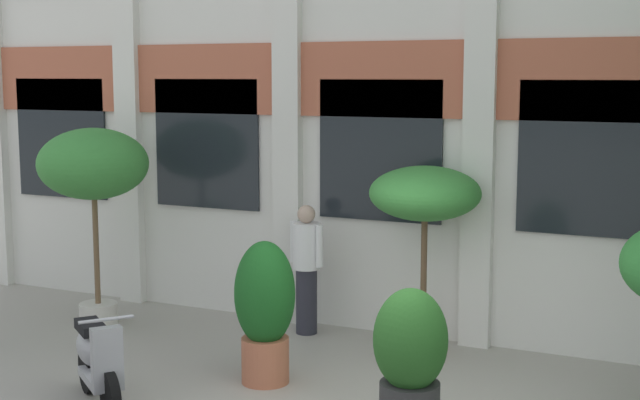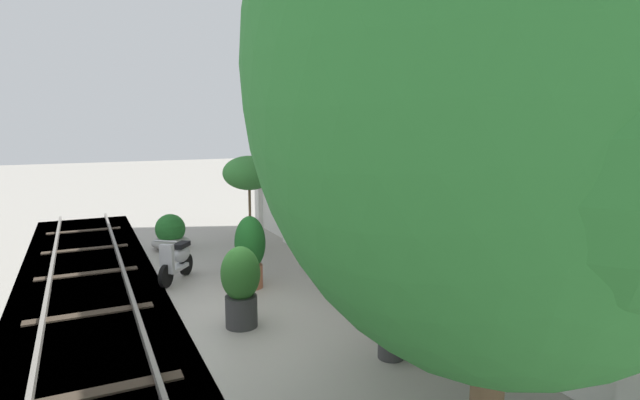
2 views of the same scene
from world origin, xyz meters
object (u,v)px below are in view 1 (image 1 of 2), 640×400
at_px(potted_plant_low_pan, 425,197).
at_px(potted_plant_ribbed_drum, 410,360).
at_px(potted_plant_glazed_jar, 265,308).
at_px(scooter_near_curb, 96,361).
at_px(potted_plant_tall_urn, 93,170).
at_px(resident_by_doorway, 306,265).

height_order(potted_plant_low_pan, potted_plant_ribbed_drum, potted_plant_low_pan).
relative_size(potted_plant_glazed_jar, scooter_near_curb, 1.29).
bearing_deg(potted_plant_ribbed_drum, potted_plant_tall_urn, 160.37).
height_order(potted_plant_tall_urn, scooter_near_curb, potted_plant_tall_urn).
height_order(potted_plant_low_pan, resident_by_doorway, potted_plant_low_pan).
xyz_separation_m(potted_plant_tall_urn, resident_by_doorway, (2.54, 0.82, -1.13)).
distance_m(potted_plant_ribbed_drum, potted_plant_tall_urn, 5.23).
xyz_separation_m(potted_plant_glazed_jar, scooter_near_curb, (-1.16, -1.25, -0.35)).
distance_m(potted_plant_low_pan, scooter_near_curb, 3.91).
bearing_deg(potted_plant_ribbed_drum, potted_plant_glazed_jar, 157.65).
xyz_separation_m(potted_plant_glazed_jar, potted_plant_ribbed_drum, (1.84, -0.76, -0.07)).
xyz_separation_m(potted_plant_glazed_jar, potted_plant_tall_urn, (-2.93, 0.95, 1.19)).
relative_size(potted_plant_low_pan, scooter_near_curb, 1.87).
xyz_separation_m(potted_plant_low_pan, potted_plant_tall_urn, (-4.10, -0.63, 0.18)).
distance_m(potted_plant_low_pan, resident_by_doorway, 1.84).
bearing_deg(potted_plant_tall_urn, scooter_near_curb, -51.04).
bearing_deg(resident_by_doorway, scooter_near_curb, 4.32).
distance_m(potted_plant_glazed_jar, potted_plant_tall_urn, 3.31).
bearing_deg(potted_plant_glazed_jar, resident_by_doorway, 102.64).
height_order(potted_plant_glazed_jar, potted_plant_tall_urn, potted_plant_tall_urn).
bearing_deg(potted_plant_glazed_jar, potted_plant_tall_urn, 162.13).
relative_size(potted_plant_tall_urn, resident_by_doorway, 1.57).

